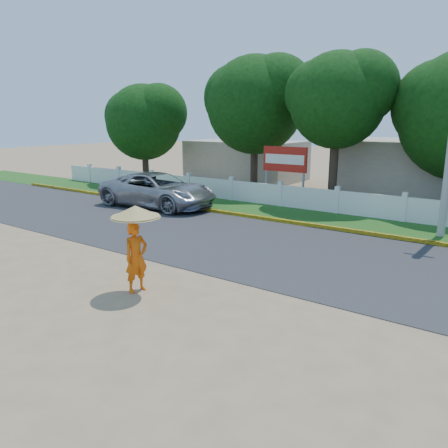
% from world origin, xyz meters
% --- Properties ---
extents(ground, '(120.00, 120.00, 0.00)m').
position_xyz_m(ground, '(0.00, 0.00, 0.00)').
color(ground, '#9E8460').
rests_on(ground, ground).
extents(road, '(60.00, 7.00, 0.02)m').
position_xyz_m(road, '(0.00, 4.50, 0.01)').
color(road, '#38383A').
rests_on(road, ground).
extents(grass_verge, '(60.00, 3.50, 0.03)m').
position_xyz_m(grass_verge, '(0.00, 9.75, 0.01)').
color(grass_verge, '#2D601E').
rests_on(grass_verge, ground).
extents(curb, '(40.00, 0.18, 0.16)m').
position_xyz_m(curb, '(0.00, 8.05, 0.08)').
color(curb, yellow).
rests_on(curb, ground).
extents(fence, '(40.00, 0.10, 1.10)m').
position_xyz_m(fence, '(0.00, 11.20, 0.55)').
color(fence, silver).
rests_on(fence, ground).
extents(building_near, '(10.00, 6.00, 3.20)m').
position_xyz_m(building_near, '(3.00, 18.00, 1.60)').
color(building_near, '#B7AD99').
rests_on(building_near, ground).
extents(building_far, '(8.00, 5.00, 2.80)m').
position_xyz_m(building_far, '(-10.00, 19.00, 1.40)').
color(building_far, '#B7AD99').
rests_on(building_far, ground).
extents(vehicle, '(6.28, 3.08, 1.72)m').
position_xyz_m(vehicle, '(-8.01, 7.56, 0.86)').
color(vehicle, '#96989D').
rests_on(vehicle, ground).
extents(monk_with_parasol, '(1.24, 1.24, 2.26)m').
position_xyz_m(monk_with_parasol, '(-0.65, -0.94, 1.47)').
color(monk_with_parasol, '#DE590B').
rests_on(monk_with_parasol, ground).
extents(billboard, '(2.50, 0.13, 2.95)m').
position_xyz_m(billboard, '(-3.36, 12.30, 2.14)').
color(billboard, gray).
rests_on(billboard, ground).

